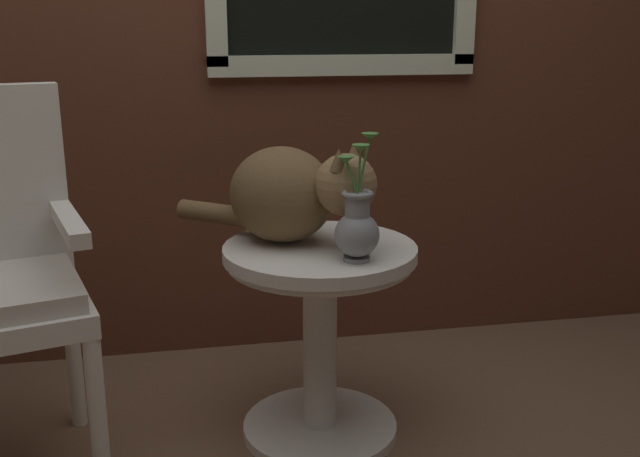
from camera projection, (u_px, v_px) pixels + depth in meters
wicker_side_table at (320, 311)px, 2.10m from camera, size 0.54×0.54×0.58m
cat at (291, 193)px, 2.05m from camera, size 0.53×0.44×0.29m
pewter_vase_with_ivy at (357, 225)px, 1.90m from camera, size 0.12×0.12×0.33m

